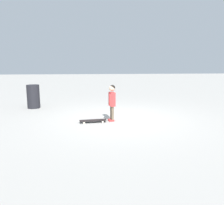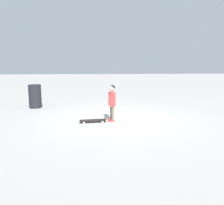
% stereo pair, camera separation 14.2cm
% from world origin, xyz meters
% --- Properties ---
extents(ground_plane, '(50.00, 50.00, 0.00)m').
position_xyz_m(ground_plane, '(0.00, 0.00, 0.00)').
color(ground_plane, gray).
extents(child_person, '(0.40, 0.22, 1.06)m').
position_xyz_m(child_person, '(-0.29, 0.23, 0.66)').
color(child_person, brown).
rests_on(child_person, ground).
extents(skateboard, '(0.28, 0.78, 0.07)m').
position_xyz_m(skateboard, '(-0.42, 0.78, 0.06)').
color(skateboard, black).
rests_on(skateboard, ground).
extents(trash_bin, '(0.46, 0.46, 0.87)m').
position_xyz_m(trash_bin, '(1.87, 2.98, 0.43)').
color(trash_bin, black).
rests_on(trash_bin, ground).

